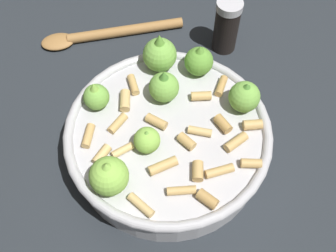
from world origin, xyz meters
TOP-DOWN VIEW (x-y plane):
  - ground_plane at (0.00, 0.00)m, footprint 2.40×2.40m
  - cooking_pan at (-0.00, 0.00)m, footprint 0.26×0.26m
  - pepper_shaker at (0.07, 0.20)m, footprint 0.04×0.04m
  - wooden_spoon at (-0.12, 0.20)m, footprint 0.22×0.10m

SIDE VIEW (x-z plane):
  - ground_plane at x=0.00m, z-range 0.00..0.00m
  - wooden_spoon at x=-0.12m, z-range 0.00..0.02m
  - cooking_pan at x=0.00m, z-range -0.02..0.09m
  - pepper_shaker at x=0.07m, z-range 0.00..0.09m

